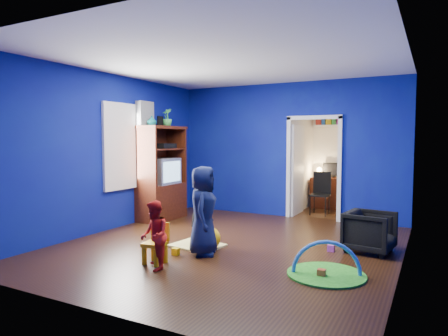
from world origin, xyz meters
The scene contains 32 objects.
floor centered at (0.00, 0.00, 0.00)m, with size 5.00×5.50×0.01m, color black.
ceiling centered at (0.00, 0.00, 2.90)m, with size 5.00×5.50×0.01m, color white.
wall_back centered at (0.00, 2.75, 1.45)m, with size 5.00×0.02×2.90m, color navy.
wall_front centered at (0.00, -2.75, 1.45)m, with size 5.00×0.02×2.90m, color navy.
wall_left centered at (-2.50, 0.00, 1.45)m, with size 0.02×5.50×2.90m, color navy.
wall_right centered at (2.50, 0.00, 1.45)m, with size 0.02×5.50×2.90m, color navy.
alcove centered at (0.60, 3.62, 1.25)m, with size 1.00×1.75×2.50m, color silver, non-canonical shape.
armchair centered at (2.02, 0.68, 0.31)m, with size 0.66×0.68×0.61m, color black.
child_black centered at (-0.42, -0.16, 0.58)m, with size 0.43×0.28×1.17m, color black.
child_navy centered at (-0.11, -0.60, 0.65)m, with size 0.64×0.41×1.30m, color #0E1135.
toddler_red centered at (-0.33, -1.47, 0.45)m, with size 0.44×0.34×0.90m, color red.
vase centered at (-2.22, 0.93, 2.06)m, with size 0.19×0.19×0.20m, color #0C5D65.
potted_plant centered at (-2.22, 1.45, 2.15)m, with size 0.21×0.21×0.38m, color green.
tv_armoire centered at (-2.22, 1.23, 0.98)m, with size 0.58×1.14×1.96m, color #3E180A.
crt_tv centered at (-2.18, 1.23, 1.02)m, with size 0.46×0.70×0.54m, color silver.
yellow_blanket centered at (-0.42, -0.26, 0.01)m, with size 0.75×0.60×0.03m, color #F2E07A.
hopper_ball centered at (-0.16, -0.35, 0.18)m, with size 0.36×0.36×0.36m, color yellow.
kid_chair centered at (-0.48, -1.27, 0.25)m, with size 0.28×0.28×0.50m, color yellow.
play_mat centered at (1.70, -0.66, 0.01)m, with size 0.96×0.96×0.03m, color green.
toy_arch centered at (1.70, -0.66, 0.02)m, with size 0.86×0.86×0.05m, color #3F8CD8.
window_left centered at (-2.48, 0.35, 1.55)m, with size 0.03×0.95×1.55m, color white.
curtain centered at (-2.37, 0.90, 1.25)m, with size 0.14×0.42×2.40m, color slate.
doorway centered at (0.60, 2.75, 1.05)m, with size 1.16×0.10×2.10m, color white.
study_desk centered at (0.60, 4.26, 0.38)m, with size 0.88×0.44×0.75m, color #3D140A.
desk_monitor centered at (0.60, 4.38, 0.95)m, with size 0.40×0.05×0.32m, color black.
desk_lamp centered at (0.32, 4.32, 0.93)m, with size 0.14×0.14×0.14m, color #FFD88C.
folding_chair centered at (0.60, 3.30, 0.46)m, with size 0.40×0.40×0.92m, color black.
book_shelf centered at (0.60, 4.37, 2.02)m, with size 0.88×0.24×0.04m, color white.
toy_0 centered at (1.67, -0.76, 0.05)m, with size 0.10×0.08×0.10m, color #DD5024.
toy_1 centered at (2.27, 1.02, 0.06)m, with size 0.11×0.11×0.11m, color #2884E4.
toy_2 centered at (-0.46, -0.80, 0.05)m, with size 0.10×0.08×0.10m, color yellow.
toy_3 centered at (1.51, 0.44, 0.05)m, with size 0.10×0.08×0.10m, color #C94BB7.
Camera 1 is at (2.84, -5.53, 1.68)m, focal length 32.00 mm.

